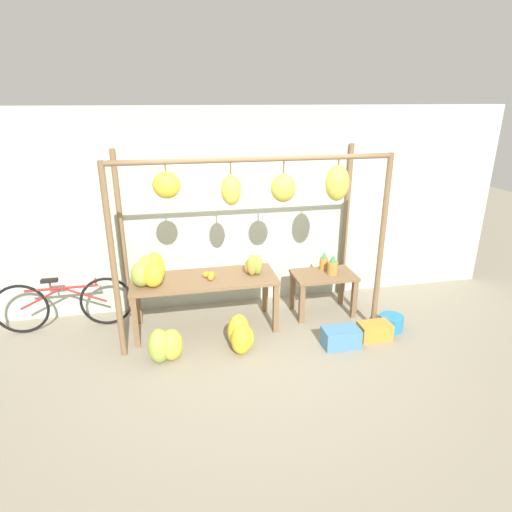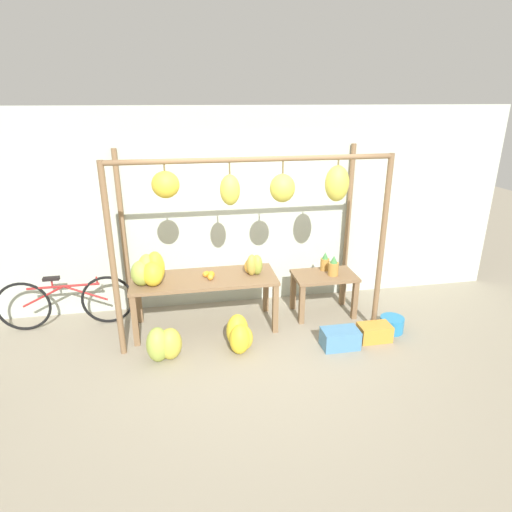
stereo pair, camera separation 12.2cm
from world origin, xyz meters
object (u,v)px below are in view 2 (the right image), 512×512
orange_pile (209,275)px  banana_pile_ground_right (239,335)px  fruit_crate_white (340,338)px  parked_bicycle (66,302)px  pineapple_cluster (330,265)px  fruit_crate_purple (374,332)px  banana_pile_ground_left (164,344)px  banana_pile_on_table (149,271)px  papaya_pile (253,265)px  blue_bucket (392,324)px

orange_pile → banana_pile_ground_right: size_ratio=0.37×
fruit_crate_white → parked_bicycle: bearing=161.3°
pineapple_cluster → parked_bicycle: bearing=176.5°
pineapple_cluster → parked_bicycle: size_ratio=0.19×
fruit_crate_white → fruit_crate_purple: 0.49m
banana_pile_ground_left → banana_pile_ground_right: (0.90, 0.06, -0.01)m
banana_pile_on_table → banana_pile_ground_right: 1.37m
pineapple_cluster → orange_pile: bearing=-174.9°
pineapple_cluster → banana_pile_ground_right: bearing=-151.4°
pineapple_cluster → fruit_crate_white: bearing=-99.9°
banana_pile_on_table → papaya_pile: 1.32m
banana_pile_ground_left → papaya_pile: 1.50m
fruit_crate_purple → papaya_pile: bearing=153.4°
papaya_pile → fruit_crate_purple: (1.43, -0.71, -0.74)m
orange_pile → fruit_crate_purple: 2.22m
blue_bucket → papaya_pile: (-1.75, 0.55, 0.74)m
parked_bicycle → banana_pile_ground_left: bearing=-39.0°
banana_pile_ground_right → blue_bucket: banana_pile_ground_right is taller
banana_pile_on_table → fruit_crate_white: banana_pile_on_table is taller
fruit_crate_purple → banana_pile_ground_left: bearing=179.1°
orange_pile → banana_pile_ground_right: (0.29, -0.60, -0.56)m
fruit_crate_purple → fruit_crate_white: bearing=-170.9°
banana_pile_ground_left → fruit_crate_purple: 2.61m
banana_pile_ground_left → banana_pile_ground_right: size_ratio=0.96×
banana_pile_ground_left → fruit_crate_white: 2.12m
papaya_pile → banana_pile_on_table: bearing=-177.3°
banana_pile_on_table → banana_pile_ground_left: (0.14, -0.61, -0.68)m
pineapple_cluster → blue_bucket: bearing=-46.8°
pineapple_cluster → blue_bucket: 1.13m
papaya_pile → fruit_crate_purple: size_ratio=0.72×
fruit_crate_white → papaya_pile: (-0.94, 0.79, 0.72)m
banana_pile_on_table → parked_bicycle: 1.32m
banana_pile_on_table → fruit_crate_purple: size_ratio=1.13×
banana_pile_ground_right → banana_pile_on_table: bearing=151.8°
pineapple_cluster → fruit_crate_white: size_ratio=0.74×
blue_bucket → fruit_crate_purple: 0.36m
pineapple_cluster → parked_bicycle: pineapple_cluster is taller
orange_pile → banana_pile_ground_left: 1.05m
banana_pile_ground_left → pineapple_cluster: bearing=19.6°
banana_pile_ground_left → blue_bucket: (2.92, 0.12, -0.11)m
banana_pile_on_table → fruit_crate_purple: banana_pile_on_table is taller
orange_pile → banana_pile_ground_left: bearing=-132.5°
banana_pile_on_table → pineapple_cluster: bearing=4.6°
fruit_crate_white → parked_bicycle: 3.59m
banana_pile_on_table → orange_pile: banana_pile_on_table is taller
banana_pile_ground_right → papaya_pile: bearing=65.6°
orange_pile → parked_bicycle: 1.95m
orange_pile → pineapple_cluster: (1.67, 0.15, -0.04)m
fruit_crate_white → blue_bucket: bearing=16.5°
banana_pile_ground_right → fruit_crate_white: banana_pile_ground_right is taller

